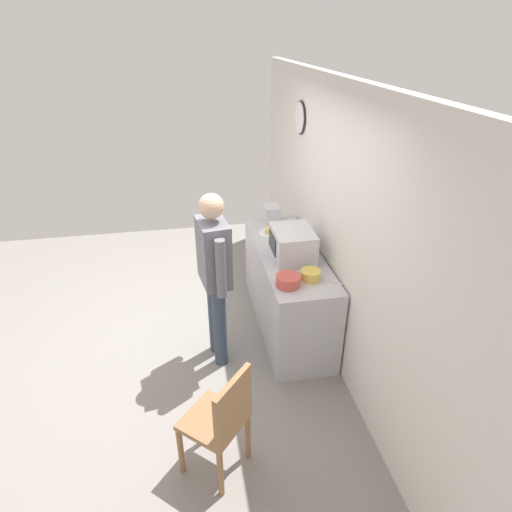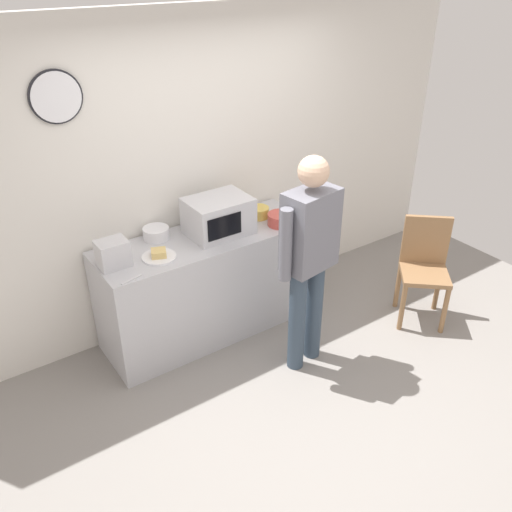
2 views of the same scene
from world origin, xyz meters
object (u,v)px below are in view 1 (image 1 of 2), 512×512
at_px(microwave, 293,244).
at_px(wooden_chair, 222,420).
at_px(cereal_bowl, 299,232).
at_px(fork_utensil, 251,224).
at_px(sandwich_plate, 270,232).
at_px(mixing_bowl, 288,281).
at_px(spoon_utensil, 334,282).
at_px(person_standing, 215,269).
at_px(toaster, 272,214).
at_px(salad_bowl, 311,275).

bearing_deg(microwave, wooden_chair, -30.13).
xyz_separation_m(cereal_bowl, fork_utensil, (-0.42, -0.47, -0.04)).
bearing_deg(sandwich_plate, mixing_bowl, -3.73).
relative_size(spoon_utensil, person_standing, 0.10).
relative_size(microwave, spoon_utensil, 2.94).
height_order(microwave, toaster, microwave).
distance_m(sandwich_plate, wooden_chair, 2.31).
xyz_separation_m(salad_bowl, mixing_bowl, (0.07, -0.23, 0.00)).
bearing_deg(wooden_chair, mixing_bowl, 145.00).
distance_m(fork_utensil, spoon_utensil, 1.51).
height_order(sandwich_plate, toaster, toaster).
distance_m(sandwich_plate, fork_utensil, 0.35).
relative_size(mixing_bowl, fork_utensil, 1.31).
bearing_deg(microwave, spoon_utensil, 25.40).
height_order(salad_bowl, mixing_bowl, mixing_bowl).
bearing_deg(wooden_chair, sandwich_plate, 159.45).
distance_m(microwave, mixing_bowl, 0.54).
distance_m(mixing_bowl, wooden_chair, 1.34).
distance_m(spoon_utensil, wooden_chair, 1.58).
xyz_separation_m(microwave, toaster, (-0.90, -0.02, -0.05)).
relative_size(salad_bowl, toaster, 0.84).
height_order(fork_utensil, wooden_chair, wooden_chair).
distance_m(microwave, person_standing, 0.85).
bearing_deg(wooden_chair, spoon_utensil, 131.24).
height_order(mixing_bowl, spoon_utensil, mixing_bowl).
distance_m(mixing_bowl, fork_utensil, 1.39).
height_order(fork_utensil, spoon_utensil, same).
bearing_deg(fork_utensil, spoon_utensil, 20.38).
bearing_deg(sandwich_plate, wooden_chair, -20.55).
bearing_deg(mixing_bowl, toaster, 173.79).
height_order(salad_bowl, person_standing, person_standing).
bearing_deg(mixing_bowl, sandwich_plate, 176.27).
distance_m(toaster, wooden_chair, 2.64).
bearing_deg(microwave, toaster, -179.04).
bearing_deg(spoon_utensil, salad_bowl, -117.28).
relative_size(mixing_bowl, spoon_utensil, 1.31).
bearing_deg(sandwich_plate, salad_bowl, 8.83).
distance_m(cereal_bowl, spoon_utensil, 1.00).
bearing_deg(salad_bowl, fork_utensil, -165.80).
relative_size(microwave, fork_utensil, 2.94).
height_order(salad_bowl, fork_utensil, salad_bowl).
bearing_deg(wooden_chair, salad_bowl, 139.18).
height_order(sandwich_plate, spoon_utensil, sandwich_plate).
height_order(mixing_bowl, toaster, toaster).
xyz_separation_m(fork_utensil, spoon_utensil, (1.42, 0.53, 0.00)).
height_order(toaster, wooden_chair, toaster).
bearing_deg(microwave, salad_bowl, 7.97).
height_order(microwave, wooden_chair, microwave).
relative_size(fork_utensil, spoon_utensil, 1.00).
xyz_separation_m(mixing_bowl, fork_utensil, (-1.39, -0.10, -0.04)).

